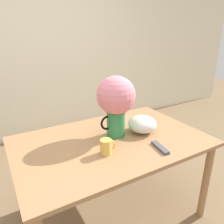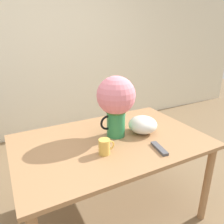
% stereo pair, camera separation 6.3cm
% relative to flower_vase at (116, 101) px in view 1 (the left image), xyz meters
% --- Properties ---
extents(ground_plane, '(12.00, 12.00, 0.00)m').
position_rel_flower_vase_xyz_m(ground_plane, '(-0.12, -0.14, -1.04)').
color(ground_plane, '#7F6647').
extents(wall_back, '(8.00, 0.05, 2.60)m').
position_rel_flower_vase_xyz_m(wall_back, '(-0.12, 1.88, 0.26)').
color(wall_back, '#EDE5CC').
rests_on(wall_back, ground_plane).
extents(table, '(1.46, 0.95, 0.74)m').
position_rel_flower_vase_xyz_m(table, '(-0.07, -0.05, -0.38)').
color(table, '#A3754C').
rests_on(table, ground_plane).
extents(flower_vase, '(0.30, 0.30, 0.49)m').
position_rel_flower_vase_xyz_m(flower_vase, '(0.00, 0.00, 0.00)').
color(flower_vase, '#2D844C').
rests_on(flower_vase, table).
extents(coffee_mug, '(0.12, 0.08, 0.11)m').
position_rel_flower_vase_xyz_m(coffee_mug, '(-0.20, -0.21, -0.24)').
color(coffee_mug, gold).
rests_on(coffee_mug, table).
extents(white_bowl, '(0.24, 0.24, 0.14)m').
position_rel_flower_vase_xyz_m(white_bowl, '(0.22, -0.05, -0.23)').
color(white_bowl, silver).
rests_on(white_bowl, table).
extents(remote_control, '(0.07, 0.19, 0.02)m').
position_rel_flower_vase_xyz_m(remote_control, '(0.17, -0.34, -0.29)').
color(remote_control, '#4C4C51').
rests_on(remote_control, table).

